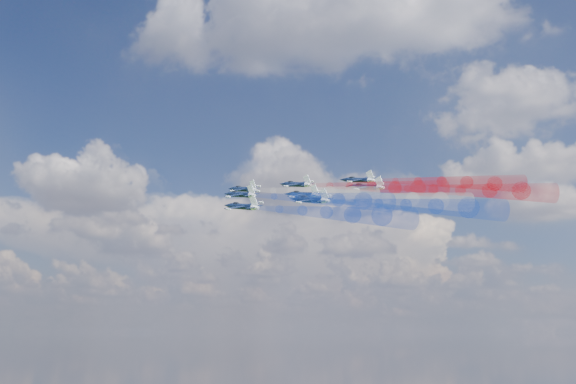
# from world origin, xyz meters

# --- Properties ---
(jet_lead) EXTENTS (16.26, 15.79, 8.49)m
(jet_lead) POSITION_xyz_m (-6.99, 10.45, 151.44)
(jet_lead) COLOR black
(trail_lead) EXTENTS (36.62, 26.93, 12.87)m
(trail_lead) POSITION_xyz_m (14.71, -3.65, 146.57)
(trail_lead) COLOR white
(jet_inner_left) EXTENTS (16.26, 15.79, 8.49)m
(jet_inner_left) POSITION_xyz_m (-2.75, -6.47, 146.12)
(jet_inner_left) COLOR black
(trail_inner_left) EXTENTS (36.62, 26.93, 12.87)m
(trail_inner_left) POSITION_xyz_m (18.95, -20.58, 141.25)
(trail_inner_left) COLOR blue
(jet_inner_right) EXTENTS (16.26, 15.79, 8.49)m
(jet_inner_right) POSITION_xyz_m (8.61, 8.63, 151.65)
(jet_inner_right) COLOR black
(trail_inner_right) EXTENTS (36.62, 26.93, 12.87)m
(trail_inner_right) POSITION_xyz_m (30.31, -5.48, 146.78)
(trail_inner_right) COLOR red
(jet_outer_left) EXTENTS (16.26, 15.79, 8.49)m
(jet_outer_left) POSITION_xyz_m (1.85, -20.47, 140.14)
(jet_outer_left) COLOR black
(trail_outer_left) EXTENTS (36.62, 26.93, 12.87)m
(trail_outer_left) POSITION_xyz_m (23.56, -34.58, 135.27)
(trail_outer_left) COLOR blue
(jet_center_third) EXTENTS (16.26, 15.79, 8.49)m
(jet_center_third) POSITION_xyz_m (12.82, -3.88, 145.94)
(jet_center_third) COLOR black
(trail_center_third) EXTENTS (36.62, 26.93, 12.87)m
(trail_center_third) POSITION_xyz_m (34.52, -17.98, 141.07)
(trail_center_third) COLOR white
(jet_outer_right) EXTENTS (16.26, 15.79, 8.49)m
(jet_outer_right) POSITION_xyz_m (25.43, 10.61, 152.49)
(jet_outer_right) COLOR black
(trail_outer_right) EXTENTS (36.62, 26.93, 12.87)m
(trail_outer_right) POSITION_xyz_m (47.13, -3.49, 147.63)
(trail_outer_right) COLOR red
(jet_rear_left) EXTENTS (16.26, 15.79, 8.49)m
(jet_rear_left) POSITION_xyz_m (17.55, -18.68, 141.39)
(jet_rear_left) COLOR black
(trail_rear_left) EXTENTS (36.62, 26.93, 12.87)m
(trail_rear_left) POSITION_xyz_m (39.25, -32.79, 136.52)
(trail_rear_left) COLOR blue
(jet_rear_right) EXTENTS (16.26, 15.79, 8.49)m
(jet_rear_right) POSITION_xyz_m (28.84, -4.40, 146.99)
(jet_rear_right) COLOR black
(trail_rear_right) EXTENTS (36.62, 26.93, 12.87)m
(trail_rear_right) POSITION_xyz_m (50.54, -18.51, 142.12)
(trail_rear_right) COLOR red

